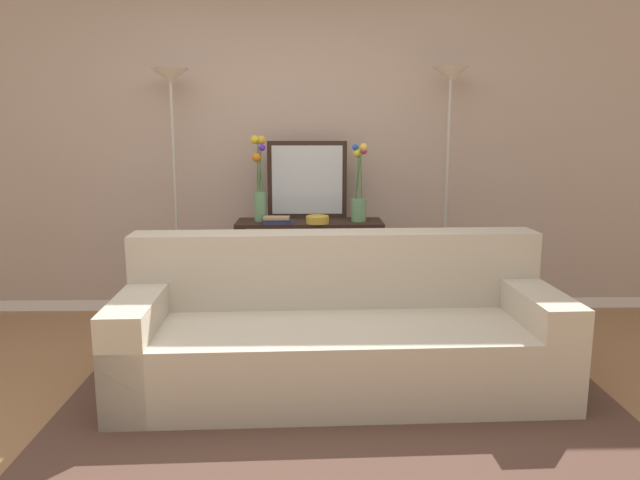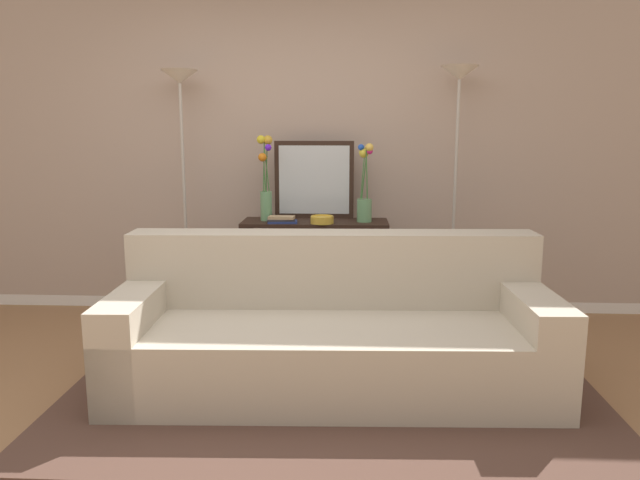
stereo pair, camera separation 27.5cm
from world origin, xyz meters
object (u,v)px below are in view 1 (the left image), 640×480
floor_lamp_left (172,126)px  wall_mirror (307,180)px  book_stack (277,220)px  vase_short_flowers (359,193)px  console_table (310,254)px  fruit_bowl (317,219)px  floor_lamp_right (449,124)px  vase_tall_flowers (259,184)px  couch (339,335)px  book_row_under_console (272,317)px

floor_lamp_left → wall_mirror: (1.02, 0.05, -0.41)m
wall_mirror → book_stack: bearing=-130.9°
wall_mirror → vase_short_flowers: bearing=-24.1°
console_table → wall_mirror: wall_mirror is taller
floor_lamp_left → fruit_bowl: 1.31m
floor_lamp_right → vase_tall_flowers: size_ratio=3.04×
couch → book_stack: (-0.41, 1.05, 0.53)m
book_stack → book_row_under_console: book_stack is taller
floor_lamp_left → book_row_under_console: 1.65m
book_row_under_console → fruit_bowl: bearing=-18.7°
console_table → book_row_under_console: 0.58m
console_table → floor_lamp_left: 1.42m
wall_mirror → floor_lamp_left: bearing=-176.9°
wall_mirror → vase_short_flowers: (0.39, -0.18, -0.09)m
floor_lamp_right → vase_tall_flowers: bearing=-176.1°
wall_mirror → vase_short_flowers: 0.44m
console_table → book_stack: 0.39m
couch → book_stack: couch is taller
floor_lamp_right → console_table: bearing=-174.4°
fruit_bowl → vase_short_flowers: bearing=18.1°
couch → vase_short_flowers: vase_short_flowers is taller
floor_lamp_right → wall_mirror: (-1.08, 0.05, -0.43)m
couch → console_table: bearing=98.3°
couch → vase_short_flowers: size_ratio=4.30×
floor_lamp_left → book_stack: 1.07m
vase_tall_flowers → wall_mirror: bearing=23.1°
wall_mirror → vase_tall_flowers: 0.39m
floor_lamp_right → vase_short_flowers: (-0.69, -0.12, -0.52)m
wall_mirror → book_row_under_console: size_ratio=1.92×
floor_lamp_left → floor_lamp_right: (2.10, 0.00, 0.01)m
floor_lamp_right → fruit_bowl: 1.25m
vase_tall_flowers → vase_short_flowers: bearing=-1.7°
wall_mirror → fruit_bowl: 0.40m
wall_mirror → fruit_bowl: wall_mirror is taller
fruit_bowl → book_row_under_console: bearing=161.3°
fruit_bowl → book_row_under_console: fruit_bowl is taller
couch → vase_short_flowers: (0.21, 1.14, 0.72)m
couch → fruit_bowl: 1.17m
fruit_bowl → book_row_under_console: 0.87m
fruit_bowl → book_stack: size_ratio=0.74×
vase_tall_flowers → couch: bearing=-64.9°
floor_lamp_left → vase_tall_flowers: (0.66, -0.10, -0.43)m
floor_lamp_left → fruit_bowl: bearing=-11.6°
floor_lamp_left → wall_mirror: bearing=3.1°
vase_tall_flowers → console_table: bearing=-0.7°
vase_tall_flowers → book_row_under_console: size_ratio=2.00×
vase_short_flowers → book_stack: size_ratio=2.51×
couch → book_row_under_console: 1.27m
floor_lamp_left → vase_tall_flowers: size_ratio=3.02×
console_table → vase_short_flowers: bearing=-2.6°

